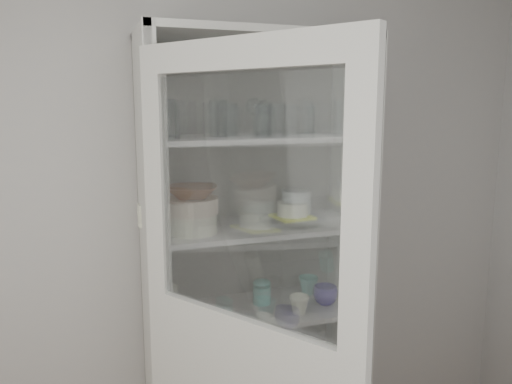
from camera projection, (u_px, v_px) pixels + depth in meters
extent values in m
cube|color=beige|center=(202.00, 209.00, 2.40)|extent=(3.60, 0.02, 2.60)
cube|color=silver|center=(150.00, 280.00, 2.15)|extent=(0.03, 0.45, 2.10)
cube|color=silver|center=(349.00, 258.00, 2.46)|extent=(0.03, 0.45, 2.10)
cube|color=slate|center=(242.00, 256.00, 2.50)|extent=(1.00, 0.03, 2.10)
cube|color=silver|center=(256.00, 36.00, 2.12)|extent=(1.00, 0.45, 0.03)
cube|color=silver|center=(257.00, 310.00, 2.32)|extent=(0.94, 0.42, 0.02)
cube|color=silver|center=(257.00, 227.00, 2.25)|extent=(0.94, 0.42, 0.02)
cube|color=silver|center=(257.00, 138.00, 2.19)|extent=(0.94, 0.42, 0.02)
cube|color=silver|center=(242.00, 53.00, 1.51)|extent=(0.53, 0.78, 0.10)
cube|color=silver|center=(157.00, 186.00, 1.83)|extent=(0.08, 0.10, 0.80)
cube|color=silver|center=(359.00, 216.00, 1.34)|extent=(0.08, 0.10, 0.80)
cube|color=silver|center=(243.00, 199.00, 1.58)|extent=(0.41, 0.61, 0.78)
cylinder|color=silver|center=(168.00, 120.00, 1.92)|extent=(0.10, 0.10, 0.16)
cylinder|color=silver|center=(170.00, 120.00, 1.93)|extent=(0.10, 0.10, 0.15)
cylinder|color=silver|center=(264.00, 121.00, 2.08)|extent=(0.08, 0.08, 0.13)
cylinder|color=silver|center=(264.00, 121.00, 2.07)|extent=(0.08, 0.08, 0.14)
cylinder|color=silver|center=(277.00, 121.00, 2.05)|extent=(0.07, 0.07, 0.14)
cylinder|color=silver|center=(292.00, 121.00, 2.10)|extent=(0.08, 0.08, 0.14)
cylinder|color=silver|center=(341.00, 118.00, 2.20)|extent=(0.09, 0.09, 0.16)
cylinder|color=silver|center=(161.00, 122.00, 2.07)|extent=(0.09, 0.09, 0.13)
cylinder|color=silver|center=(218.00, 119.00, 2.12)|extent=(0.09, 0.09, 0.15)
cylinder|color=silver|center=(212.00, 120.00, 2.12)|extent=(0.09, 0.09, 0.14)
cylinder|color=silver|center=(230.00, 120.00, 2.16)|extent=(0.08, 0.08, 0.14)
cylinder|color=silver|center=(308.00, 121.00, 2.29)|extent=(0.08, 0.08, 0.12)
cylinder|color=white|center=(193.00, 223.00, 2.10)|extent=(0.20, 0.20, 0.08)
cylinder|color=white|center=(161.00, 214.00, 2.25)|extent=(0.20, 0.20, 0.10)
cylinder|color=beige|center=(193.00, 206.00, 2.09)|extent=(0.25, 0.25, 0.07)
imported|color=brown|center=(192.00, 192.00, 2.08)|extent=(0.26, 0.26, 0.05)
cylinder|color=silver|center=(292.00, 220.00, 2.31)|extent=(0.34, 0.34, 0.02)
cube|color=yellow|center=(292.00, 217.00, 2.31)|extent=(0.18, 0.18, 0.01)
cylinder|color=white|center=(292.00, 209.00, 2.30)|extent=(0.17, 0.17, 0.06)
cylinder|color=silver|center=(296.00, 205.00, 2.34)|extent=(0.14, 0.14, 0.14)
imported|color=navy|center=(325.00, 295.00, 2.36)|extent=(0.14, 0.14, 0.09)
imported|color=teal|center=(308.00, 285.00, 2.49)|extent=(0.11, 0.11, 0.09)
imported|color=white|center=(299.00, 305.00, 2.25)|extent=(0.10, 0.10, 0.08)
cylinder|color=teal|center=(262.00, 295.00, 2.37)|extent=(0.08, 0.08, 0.08)
ellipsoid|color=teal|center=(262.00, 284.00, 2.37)|extent=(0.08, 0.08, 0.02)
cylinder|color=#B5B5B5|center=(198.00, 317.00, 2.18)|extent=(0.09, 0.09, 0.04)
cylinder|color=white|center=(166.00, 301.00, 2.24)|extent=(0.14, 0.14, 0.13)
imported|color=beige|center=(229.00, 383.00, 2.37)|extent=(0.26, 0.26, 0.07)
cube|color=gray|center=(310.00, 368.00, 2.50)|extent=(0.24, 0.19, 0.07)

